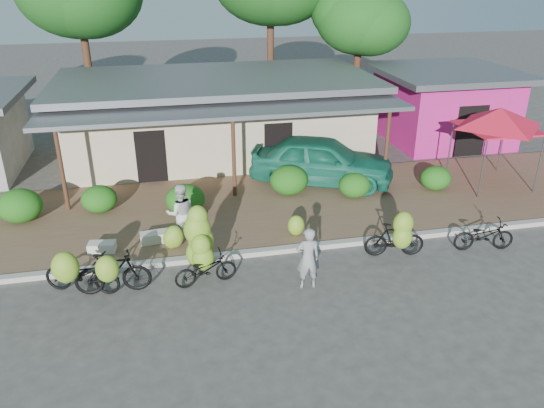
{
  "coord_description": "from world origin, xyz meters",
  "views": [
    {
      "loc": [
        -2.34,
        -10.97,
        7.57
      ],
      "look_at": [
        0.62,
        2.76,
        1.2
      ],
      "focal_mm": 35.0,
      "sensor_mm": 36.0,
      "label": 1
    }
  ],
  "objects_px": {
    "vendor": "(308,258)",
    "teal_van": "(322,160)",
    "bike_left": "(112,272)",
    "bike_right": "(397,237)",
    "sack_near": "(155,237)",
    "bystander": "(181,213)",
    "sack_far": "(102,247)",
    "red_canopy": "(500,118)",
    "tree_near_right": "(356,16)",
    "bike_center": "(202,250)",
    "bike_far_right": "(484,235)",
    "bike_far_left": "(79,273)"
  },
  "relations": [
    {
      "from": "bike_right",
      "to": "sack_near",
      "type": "bearing_deg",
      "value": 80.57
    },
    {
      "from": "teal_van",
      "to": "bike_right",
      "type": "bearing_deg",
      "value": -152.18
    },
    {
      "from": "bike_center",
      "to": "teal_van",
      "type": "bearing_deg",
      "value": -51.18
    },
    {
      "from": "bystander",
      "to": "bike_far_right",
      "type": "bearing_deg",
      "value": 162.12
    },
    {
      "from": "bike_left",
      "to": "teal_van",
      "type": "relative_size",
      "value": 0.37
    },
    {
      "from": "sack_near",
      "to": "vendor",
      "type": "xyz_separation_m",
      "value": [
        3.78,
        -3.06,
        0.57
      ]
    },
    {
      "from": "bike_center",
      "to": "bike_far_left",
      "type": "bearing_deg",
      "value": 82.78
    },
    {
      "from": "tree_near_right",
      "to": "bike_far_right",
      "type": "distance_m",
      "value": 14.54
    },
    {
      "from": "bike_right",
      "to": "tree_near_right",
      "type": "bearing_deg",
      "value": -5.32
    },
    {
      "from": "bike_far_right",
      "to": "red_canopy",
      "type": "bearing_deg",
      "value": -25.91
    },
    {
      "from": "bike_left",
      "to": "bike_right",
      "type": "distance_m",
      "value": 7.62
    },
    {
      "from": "bike_center",
      "to": "sack_near",
      "type": "relative_size",
      "value": 2.34
    },
    {
      "from": "bike_left",
      "to": "red_canopy",
      "type": "bearing_deg",
      "value": -69.37
    },
    {
      "from": "bike_far_right",
      "to": "vendor",
      "type": "distance_m",
      "value": 5.56
    },
    {
      "from": "bike_center",
      "to": "sack_near",
      "type": "bearing_deg",
      "value": 20.69
    },
    {
      "from": "red_canopy",
      "to": "vendor",
      "type": "height_order",
      "value": "red_canopy"
    },
    {
      "from": "vendor",
      "to": "bike_left",
      "type": "bearing_deg",
      "value": -5.66
    },
    {
      "from": "bike_far_left",
      "to": "bike_far_right",
      "type": "xyz_separation_m",
      "value": [
        11.1,
        -0.07,
        -0.15
      ]
    },
    {
      "from": "bike_right",
      "to": "sack_far",
      "type": "distance_m",
      "value": 8.29
    },
    {
      "from": "bike_right",
      "to": "red_canopy",
      "type": "bearing_deg",
      "value": -43.66
    },
    {
      "from": "sack_near",
      "to": "sack_far",
      "type": "relative_size",
      "value": 1.13
    },
    {
      "from": "sack_near",
      "to": "bystander",
      "type": "relative_size",
      "value": 0.48
    },
    {
      "from": "tree_near_right",
      "to": "bike_left",
      "type": "relative_size",
      "value": 3.66
    },
    {
      "from": "bike_far_right",
      "to": "teal_van",
      "type": "bearing_deg",
      "value": 37.33
    },
    {
      "from": "red_canopy",
      "to": "sack_near",
      "type": "bearing_deg",
      "value": -170.52
    },
    {
      "from": "bike_far_left",
      "to": "vendor",
      "type": "relative_size",
      "value": 1.25
    },
    {
      "from": "bike_left",
      "to": "vendor",
      "type": "relative_size",
      "value": 1.13
    },
    {
      "from": "sack_near",
      "to": "bystander",
      "type": "distance_m",
      "value": 1.08
    },
    {
      "from": "tree_near_right",
      "to": "sack_far",
      "type": "xyz_separation_m",
      "value": [
        -11.59,
        -11.7,
        -5.03
      ]
    },
    {
      "from": "tree_near_right",
      "to": "bike_right",
      "type": "distance_m",
      "value": 14.82
    },
    {
      "from": "bike_far_left",
      "to": "bystander",
      "type": "relative_size",
      "value": 1.19
    },
    {
      "from": "tree_near_right",
      "to": "sack_near",
      "type": "distance_m",
      "value": 16.06
    },
    {
      "from": "teal_van",
      "to": "bike_far_right",
      "type": "bearing_deg",
      "value": -127.78
    },
    {
      "from": "bike_center",
      "to": "teal_van",
      "type": "relative_size",
      "value": 0.38
    },
    {
      "from": "tree_near_right",
      "to": "bike_left",
      "type": "distance_m",
      "value": 18.35
    },
    {
      "from": "vendor",
      "to": "teal_van",
      "type": "xyz_separation_m",
      "value": [
        2.35,
        6.47,
        0.17
      ]
    },
    {
      "from": "sack_near",
      "to": "vendor",
      "type": "distance_m",
      "value": 4.89
    },
    {
      "from": "bike_far_left",
      "to": "teal_van",
      "type": "height_order",
      "value": "teal_van"
    },
    {
      "from": "bike_far_left",
      "to": "bike_center",
      "type": "distance_m",
      "value": 3.05
    },
    {
      "from": "tree_near_right",
      "to": "bike_far_right",
      "type": "relative_size",
      "value": 3.82
    },
    {
      "from": "tree_near_right",
      "to": "bike_center",
      "type": "height_order",
      "value": "tree_near_right"
    },
    {
      "from": "bike_left",
      "to": "teal_van",
      "type": "height_order",
      "value": "teal_van"
    },
    {
      "from": "vendor",
      "to": "tree_near_right",
      "type": "bearing_deg",
      "value": -111.29
    },
    {
      "from": "bike_far_left",
      "to": "bike_left",
      "type": "distance_m",
      "value": 0.82
    },
    {
      "from": "bike_left",
      "to": "sack_near",
      "type": "distance_m",
      "value": 2.63
    },
    {
      "from": "sack_near",
      "to": "teal_van",
      "type": "distance_m",
      "value": 7.05
    },
    {
      "from": "bike_right",
      "to": "bike_center",
      "type": "bearing_deg",
      "value": 97.72
    },
    {
      "from": "bike_far_right",
      "to": "bystander",
      "type": "bearing_deg",
      "value": 83.85
    },
    {
      "from": "tree_near_right",
      "to": "bike_right",
      "type": "bearing_deg",
      "value": -104.55
    },
    {
      "from": "bike_right",
      "to": "sack_near",
      "type": "xyz_separation_m",
      "value": [
        -6.57,
        2.22,
        -0.42
      ]
    }
  ]
}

